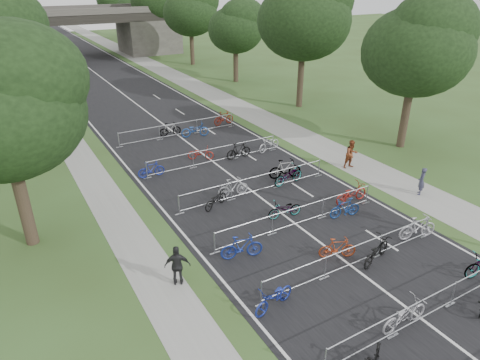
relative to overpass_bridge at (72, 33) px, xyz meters
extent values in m
cube|color=black|center=(0.00, -15.00, -3.53)|extent=(11.00, 140.00, 0.01)
cube|color=gray|center=(8.00, -15.00, -3.53)|extent=(3.00, 140.00, 0.01)
cube|color=gray|center=(-7.50, -15.00, -3.53)|extent=(2.00, 140.00, 0.01)
cube|color=silver|center=(0.00, -15.00, -3.53)|extent=(0.12, 140.00, 0.00)
cube|color=#44403D|center=(11.50, 0.00, -1.03)|extent=(8.00, 8.00, 5.00)
cube|color=black|center=(0.00, 0.00, 2.07)|extent=(30.00, 8.00, 1.20)
cube|color=#44403D|center=(0.00, -3.80, 3.07)|extent=(30.00, 0.40, 0.90)
cube|color=#44403D|center=(0.00, 3.80, 3.07)|extent=(30.00, 0.40, 0.90)
cylinder|color=#33261C|center=(-11.50, -49.00, -1.43)|extent=(0.56, 0.56, 4.20)
ellipsoid|color=black|center=(-11.50, -49.00, 2.68)|extent=(6.72, 6.72, 5.51)
sphere|color=black|center=(-10.90, -49.50, 4.03)|extent=(5.38, 5.38, 5.38)
cylinder|color=#33261C|center=(13.00, -49.00, -1.29)|extent=(0.56, 0.56, 4.48)
ellipsoid|color=black|center=(13.00, -49.00, 3.10)|extent=(7.17, 7.17, 5.88)
sphere|color=black|center=(13.60, -49.50, 4.53)|extent=(5.73, 5.73, 5.73)
sphere|color=black|center=(12.50, -48.50, 2.20)|extent=(4.66, 4.66, 4.66)
cylinder|color=#33261C|center=(-11.50, -37.00, -1.17)|extent=(0.56, 0.56, 4.72)
cylinder|color=#33261C|center=(13.00, -37.00, -0.98)|extent=(0.56, 0.56, 5.11)
ellipsoid|color=black|center=(13.00, -37.00, 4.03)|extent=(8.18, 8.18, 6.70)
sphere|color=black|center=(13.60, -37.50, 5.66)|extent=(6.54, 6.54, 6.54)
sphere|color=black|center=(12.50, -36.50, 3.01)|extent=(5.31, 5.31, 5.31)
cylinder|color=#33261C|center=(13.00, -25.00, -1.61)|extent=(0.56, 0.56, 3.85)
ellipsoid|color=black|center=(13.00, -25.00, 2.16)|extent=(6.16, 6.16, 5.05)
sphere|color=black|center=(13.60, -25.50, 3.40)|extent=(4.93, 4.93, 4.93)
sphere|color=black|center=(12.50, -24.50, 1.39)|extent=(4.00, 4.00, 4.00)
cylinder|color=#33261C|center=(13.00, -13.00, -1.29)|extent=(0.56, 0.56, 4.48)
ellipsoid|color=black|center=(13.00, -13.00, 3.10)|extent=(7.17, 7.17, 5.88)
sphere|color=black|center=(13.60, -13.50, 4.53)|extent=(5.73, 5.73, 5.73)
sphere|color=black|center=(12.50, -12.50, 2.20)|extent=(4.66, 4.66, 4.66)
cylinder|color=#33261C|center=(13.00, -1.00, -0.98)|extent=(0.56, 0.56, 5.11)
ellipsoid|color=black|center=(13.00, -1.00, 4.03)|extent=(8.18, 8.18, 6.70)
sphere|color=black|center=(12.50, -0.50, 3.01)|extent=(5.31, 5.31, 5.31)
cylinder|color=#33261C|center=(13.00, 11.00, -1.61)|extent=(0.56, 0.56, 3.85)
ellipsoid|color=black|center=(13.00, 11.00, 2.16)|extent=(6.16, 6.16, 5.05)
sphere|color=black|center=(13.60, 10.50, 3.40)|extent=(4.93, 4.93, 4.93)
sphere|color=black|center=(12.50, 11.50, 1.39)|extent=(4.00, 4.00, 4.00)
cylinder|color=#33261C|center=(13.00, 23.00, -1.29)|extent=(0.56, 0.56, 4.48)
ellipsoid|color=black|center=(13.00, 23.00, 3.10)|extent=(7.17, 7.17, 5.88)
sphere|color=black|center=(12.50, 23.50, 2.20)|extent=(4.66, 4.66, 4.66)
cylinder|color=#AAACB2|center=(0.00, -61.40, -2.48)|extent=(9.20, 0.04, 0.04)
cylinder|color=#AAACB2|center=(0.00, -61.40, -3.35)|extent=(9.20, 0.04, 0.04)
cylinder|color=#AAACB2|center=(-1.53, -61.40, -2.98)|extent=(0.05, 0.05, 1.10)
cube|color=#AAACB2|center=(-1.53, -61.40, -3.52)|extent=(0.50, 0.08, 0.03)
cylinder|color=#AAACB2|center=(1.53, -61.40, -2.98)|extent=(0.05, 0.05, 1.10)
cube|color=#AAACB2|center=(1.53, -61.40, -3.52)|extent=(0.50, 0.08, 0.03)
cylinder|color=#AAACB2|center=(0.00, -57.80, -2.48)|extent=(9.20, 0.04, 0.04)
cylinder|color=#AAACB2|center=(0.00, -57.80, -3.35)|extent=(9.20, 0.04, 0.04)
cylinder|color=#AAACB2|center=(-4.60, -57.80, -2.98)|extent=(0.05, 0.05, 1.10)
cube|color=#AAACB2|center=(-4.60, -57.80, -3.52)|extent=(0.50, 0.08, 0.03)
cylinder|color=#AAACB2|center=(-1.53, -57.80, -2.98)|extent=(0.05, 0.05, 1.10)
cube|color=#AAACB2|center=(-1.53, -57.80, -3.52)|extent=(0.50, 0.08, 0.03)
cylinder|color=#AAACB2|center=(1.53, -57.80, -2.98)|extent=(0.05, 0.05, 1.10)
cube|color=#AAACB2|center=(1.53, -57.80, -3.52)|extent=(0.50, 0.08, 0.03)
cylinder|color=#AAACB2|center=(4.60, -57.80, -2.98)|extent=(0.05, 0.05, 1.10)
cube|color=#AAACB2|center=(4.60, -57.80, -3.52)|extent=(0.50, 0.08, 0.03)
cylinder|color=#AAACB2|center=(0.00, -54.00, -2.48)|extent=(9.20, 0.04, 0.04)
cylinder|color=#AAACB2|center=(0.00, -54.00, -3.35)|extent=(9.20, 0.04, 0.04)
cylinder|color=#AAACB2|center=(-4.60, -54.00, -2.98)|extent=(0.05, 0.05, 1.10)
cube|color=#AAACB2|center=(-4.60, -54.00, -3.52)|extent=(0.50, 0.08, 0.03)
cylinder|color=#AAACB2|center=(-1.53, -54.00, -2.98)|extent=(0.05, 0.05, 1.10)
cube|color=#AAACB2|center=(-1.53, -54.00, -3.52)|extent=(0.50, 0.08, 0.03)
cylinder|color=#AAACB2|center=(1.53, -54.00, -2.98)|extent=(0.05, 0.05, 1.10)
cube|color=#AAACB2|center=(1.53, -54.00, -3.52)|extent=(0.50, 0.08, 0.03)
cylinder|color=#AAACB2|center=(4.60, -54.00, -2.98)|extent=(0.05, 0.05, 1.10)
cube|color=#AAACB2|center=(4.60, -54.00, -3.52)|extent=(0.50, 0.08, 0.03)
cylinder|color=#AAACB2|center=(0.00, -50.00, -2.48)|extent=(9.20, 0.04, 0.04)
cylinder|color=#AAACB2|center=(0.00, -50.00, -3.35)|extent=(9.20, 0.04, 0.04)
cylinder|color=#AAACB2|center=(-4.60, -50.00, -2.98)|extent=(0.05, 0.05, 1.10)
cube|color=#AAACB2|center=(-4.60, -50.00, -3.52)|extent=(0.50, 0.08, 0.03)
cylinder|color=#AAACB2|center=(-1.53, -50.00, -2.98)|extent=(0.05, 0.05, 1.10)
cube|color=#AAACB2|center=(-1.53, -50.00, -3.52)|extent=(0.50, 0.08, 0.03)
cylinder|color=#AAACB2|center=(1.53, -50.00, -2.98)|extent=(0.05, 0.05, 1.10)
cube|color=#AAACB2|center=(1.53, -50.00, -3.52)|extent=(0.50, 0.08, 0.03)
cylinder|color=#AAACB2|center=(4.60, -50.00, -2.98)|extent=(0.05, 0.05, 1.10)
cube|color=#AAACB2|center=(4.60, -50.00, -3.52)|extent=(0.50, 0.08, 0.03)
cylinder|color=#AAACB2|center=(0.00, -45.00, -2.48)|extent=(9.20, 0.04, 0.04)
cylinder|color=#AAACB2|center=(0.00, -45.00, -3.35)|extent=(9.20, 0.04, 0.04)
cylinder|color=#AAACB2|center=(-4.60, -45.00, -2.98)|extent=(0.05, 0.05, 1.10)
cube|color=#AAACB2|center=(-4.60, -45.00, -3.52)|extent=(0.50, 0.08, 0.03)
cylinder|color=#AAACB2|center=(-1.53, -45.00, -2.98)|extent=(0.05, 0.05, 1.10)
cube|color=#AAACB2|center=(-1.53, -45.00, -3.52)|extent=(0.50, 0.08, 0.03)
cylinder|color=#AAACB2|center=(1.53, -45.00, -2.98)|extent=(0.05, 0.05, 1.10)
cube|color=#AAACB2|center=(1.53, -45.00, -3.52)|extent=(0.50, 0.08, 0.03)
cylinder|color=#AAACB2|center=(4.60, -45.00, -2.98)|extent=(0.05, 0.05, 1.10)
cube|color=#AAACB2|center=(4.60, -45.00, -3.52)|extent=(0.50, 0.08, 0.03)
cylinder|color=#AAACB2|center=(0.00, -39.00, -2.48)|extent=(9.20, 0.04, 0.04)
cylinder|color=#AAACB2|center=(0.00, -39.00, -3.35)|extent=(9.20, 0.04, 0.04)
cylinder|color=#AAACB2|center=(-4.60, -39.00, -2.98)|extent=(0.05, 0.05, 1.10)
cube|color=#AAACB2|center=(-4.60, -39.00, -3.52)|extent=(0.50, 0.08, 0.03)
cylinder|color=#AAACB2|center=(-1.53, -39.00, -2.98)|extent=(0.05, 0.05, 1.10)
cube|color=#AAACB2|center=(-1.53, -39.00, -3.52)|extent=(0.50, 0.08, 0.03)
cylinder|color=#AAACB2|center=(1.53, -39.00, -2.98)|extent=(0.05, 0.05, 1.10)
cube|color=#AAACB2|center=(1.53, -39.00, -3.52)|extent=(0.50, 0.08, 0.03)
cylinder|color=#AAACB2|center=(4.60, -39.00, -2.98)|extent=(0.05, 0.05, 1.10)
cube|color=#AAACB2|center=(4.60, -39.00, -3.52)|extent=(0.50, 0.08, 0.03)
imported|color=#A09FA6|center=(-0.90, -61.24, -2.99)|extent=(2.07, 0.73, 1.09)
imported|color=navy|center=(-4.30, -58.21, -3.03)|extent=(2.04, 1.10, 1.02)
imported|color=#9E3717|center=(-0.14, -56.97, -3.04)|extent=(1.70, 1.12, 0.99)
imported|color=black|center=(1.11, -58.02, -2.99)|extent=(2.20, 1.31, 1.09)
imported|color=#AFAEB6|center=(4.11, -57.68, -2.94)|extent=(2.04, 0.99, 1.18)
imported|color=navy|center=(-3.74, -54.90, -2.96)|extent=(1.97, 1.03, 1.14)
imported|color=#AAACB2|center=(-0.11, -53.03, -3.05)|extent=(1.91, 0.88, 0.97)
imported|color=navy|center=(2.56, -54.51, -3.02)|extent=(1.78, 0.79, 1.04)
imported|color=maroon|center=(3.93, -53.51, -2.98)|extent=(2.10, 0.74, 1.10)
imported|color=black|center=(-2.64, -50.27, -3.07)|extent=(1.86, 1.31, 0.93)
imported|color=#9A9CA2|center=(-1.25, -49.69, -2.98)|extent=(1.87, 0.65, 1.10)
imported|color=#AAACB2|center=(2.34, -49.94, -2.98)|extent=(2.17, 0.97, 1.11)
imported|color=#AAACB2|center=(2.64, -49.19, -2.92)|extent=(2.11, 1.08, 1.22)
imported|color=navy|center=(-4.30, -44.94, -3.04)|extent=(1.69, 0.60, 0.99)
imported|color=#A02117|center=(-0.52, -43.99, -3.08)|extent=(1.80, 1.37, 0.91)
imported|color=black|center=(1.76, -45.10, -2.97)|extent=(1.89, 0.60, 1.12)
imported|color=#ADAFB5|center=(4.30, -44.99, -3.01)|extent=(2.11, 1.20, 1.05)
imported|color=#AAACB2|center=(-0.54, -38.60, -3.01)|extent=(1.74, 0.55, 1.04)
imported|color=#1A4392|center=(1.03, -39.72, -2.98)|extent=(2.22, 1.22, 1.10)
imported|color=maroon|center=(4.30, -38.25, -2.97)|extent=(1.92, 0.71, 1.13)
imported|color=#303049|center=(7.99, -54.73, -2.74)|extent=(0.69, 0.67, 1.59)
imported|color=brown|center=(7.19, -50.01, -2.61)|extent=(0.97, 0.80, 1.84)
imported|color=black|center=(-6.80, -55.11, -2.66)|extent=(1.11, 0.82, 1.75)
camera|label=1|loc=(-11.54, -68.16, 7.68)|focal=32.00mm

